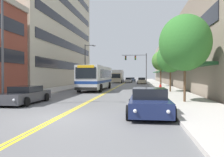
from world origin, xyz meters
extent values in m
plane|color=slate|center=(0.00, 37.00, 0.00)|extent=(240.00, 240.00, 0.00)
cube|color=#B2ADA5|center=(-7.33, 37.00, 0.08)|extent=(3.67, 106.00, 0.16)
cube|color=#B2ADA5|center=(7.33, 37.00, 0.08)|extent=(3.67, 106.00, 0.16)
cube|color=yellow|center=(-0.10, 37.00, 0.00)|extent=(0.14, 106.00, 0.01)
cube|color=yellow|center=(0.10, 37.00, 0.00)|extent=(0.14, 106.00, 0.01)
cube|color=beige|center=(-15.42, 30.84, 11.28)|extent=(12.00, 31.37, 22.56)
cube|color=black|center=(-9.38, 30.84, 3.76)|extent=(0.08, 28.86, 1.40)
cube|color=black|center=(-9.38, 30.84, 7.52)|extent=(0.08, 28.86, 1.40)
cube|color=black|center=(-9.38, 30.84, 11.28)|extent=(0.08, 28.86, 1.40)
cube|color=black|center=(-9.38, 30.84, 15.04)|extent=(0.08, 28.86, 1.40)
cube|color=gray|center=(13.42, 37.00, 5.35)|extent=(8.00, 68.00, 10.70)
cube|color=#1E4C28|center=(8.87, 37.00, 2.90)|extent=(1.10, 61.20, 0.24)
cube|color=black|center=(9.38, 37.00, 6.63)|extent=(0.08, 61.20, 1.40)
cube|color=silver|center=(-2.01, 19.18, 1.75)|extent=(2.57, 11.74, 2.81)
cube|color=navy|center=(-2.01, 19.18, 1.19)|extent=(2.59, 11.76, 0.32)
cube|color=black|center=(-2.01, 19.77, 2.20)|extent=(2.60, 9.15, 1.01)
cube|color=black|center=(-2.01, 13.29, 2.26)|extent=(2.32, 0.04, 1.24)
cube|color=yellow|center=(-2.01, 13.28, 2.96)|extent=(1.85, 0.06, 0.28)
cube|color=black|center=(-2.01, 13.27, 0.53)|extent=(2.52, 0.08, 0.32)
cylinder|color=black|center=(-3.33, 15.19, 0.50)|extent=(0.30, 1.00, 1.00)
cylinder|color=black|center=(-0.69, 15.19, 0.50)|extent=(0.30, 1.00, 1.00)
cylinder|color=black|center=(-3.33, 22.41, 0.50)|extent=(0.30, 1.00, 1.00)
cylinder|color=black|center=(-0.69, 22.41, 0.50)|extent=(0.30, 1.00, 1.00)
cube|color=#38383D|center=(-4.30, 4.72, 0.50)|extent=(1.87, 4.80, 0.66)
cube|color=black|center=(-4.30, 4.91, 1.04)|extent=(1.61, 2.11, 0.41)
cylinder|color=black|center=(-3.35, 3.24, 0.31)|extent=(0.22, 0.62, 0.62)
cylinder|color=black|center=(-5.26, 6.21, 0.31)|extent=(0.22, 0.62, 0.62)
cylinder|color=black|center=(-3.35, 6.21, 0.31)|extent=(0.22, 0.62, 0.62)
sphere|color=silver|center=(-3.65, 2.30, 0.53)|extent=(0.16, 0.16, 0.16)
cube|color=red|center=(-4.98, 7.13, 0.53)|extent=(0.18, 0.04, 0.10)
cube|color=red|center=(-3.63, 7.13, 0.53)|extent=(0.18, 0.04, 0.10)
cube|color=maroon|center=(-4.27, 30.03, 0.53)|extent=(1.94, 4.74, 0.69)
cube|color=black|center=(-4.27, 30.22, 1.08)|extent=(1.67, 2.09, 0.41)
cylinder|color=black|center=(-5.26, 28.56, 0.33)|extent=(0.22, 0.67, 0.67)
cylinder|color=black|center=(-3.28, 28.56, 0.33)|extent=(0.22, 0.67, 0.67)
cylinder|color=black|center=(-5.26, 31.50, 0.33)|extent=(0.22, 0.67, 0.67)
cylinder|color=black|center=(-3.28, 31.50, 0.33)|extent=(0.22, 0.67, 0.67)
sphere|color=silver|center=(-4.95, 27.64, 0.56)|extent=(0.16, 0.16, 0.16)
sphere|color=silver|center=(-3.59, 27.64, 0.56)|extent=(0.16, 0.16, 0.16)
cube|color=red|center=(-4.97, 32.41, 0.56)|extent=(0.18, 0.04, 0.10)
cube|color=red|center=(-3.57, 32.41, 0.56)|extent=(0.18, 0.04, 0.10)
cube|color=#19234C|center=(4.35, 1.13, 0.52)|extent=(1.91, 4.09, 0.67)
cube|color=black|center=(4.35, 1.29, 1.12)|extent=(1.64, 1.80, 0.52)
cylinder|color=black|center=(3.38, -0.14, 0.35)|extent=(0.22, 0.69, 0.69)
cylinder|color=black|center=(5.33, -0.14, 0.35)|extent=(0.22, 0.69, 0.69)
cylinder|color=black|center=(3.38, 2.40, 0.35)|extent=(0.22, 0.69, 0.69)
cylinder|color=black|center=(5.33, 2.40, 0.35)|extent=(0.22, 0.69, 0.69)
sphere|color=silver|center=(3.68, -0.94, 0.56)|extent=(0.16, 0.16, 0.16)
sphere|color=silver|center=(5.02, -0.94, 0.56)|extent=(0.16, 0.16, 0.16)
cube|color=red|center=(3.67, 3.18, 0.56)|extent=(0.18, 0.04, 0.10)
cube|color=red|center=(5.04, 3.18, 0.56)|extent=(0.18, 0.04, 0.10)
cube|color=beige|center=(4.26, 40.59, 0.55)|extent=(1.83, 4.60, 0.73)
cube|color=black|center=(4.26, 40.78, 1.17)|extent=(1.58, 2.02, 0.51)
cylinder|color=black|center=(3.33, 39.17, 0.33)|extent=(0.22, 0.67, 0.67)
cylinder|color=black|center=(5.20, 39.17, 0.33)|extent=(0.22, 0.67, 0.67)
cylinder|color=black|center=(3.33, 42.02, 0.33)|extent=(0.22, 0.67, 0.67)
cylinder|color=black|center=(5.20, 42.02, 0.33)|extent=(0.22, 0.67, 0.67)
sphere|color=silver|center=(3.62, 38.27, 0.59)|extent=(0.16, 0.16, 0.16)
sphere|color=silver|center=(4.91, 38.27, 0.59)|extent=(0.16, 0.16, 0.16)
cube|color=red|center=(3.60, 42.90, 0.59)|extent=(0.18, 0.04, 0.10)
cube|color=red|center=(4.92, 42.90, 0.59)|extent=(0.18, 0.04, 0.10)
cube|color=#475675|center=(1.42, 55.39, 0.51)|extent=(1.85, 4.42, 0.64)
cube|color=black|center=(1.42, 55.56, 1.06)|extent=(1.59, 1.95, 0.46)
cylinder|color=black|center=(0.47, 54.01, 0.35)|extent=(0.22, 0.70, 0.70)
cylinder|color=black|center=(2.37, 54.01, 0.35)|extent=(0.22, 0.70, 0.70)
cylinder|color=black|center=(0.47, 56.76, 0.35)|extent=(0.22, 0.70, 0.70)
cylinder|color=black|center=(2.37, 56.76, 0.35)|extent=(0.22, 0.70, 0.70)
sphere|color=silver|center=(0.77, 53.15, 0.55)|extent=(0.16, 0.16, 0.16)
sphere|color=silver|center=(2.07, 53.15, 0.55)|extent=(0.16, 0.16, 0.16)
cube|color=red|center=(0.75, 57.61, 0.55)|extent=(0.18, 0.04, 0.10)
cube|color=red|center=(2.09, 57.61, 0.55)|extent=(0.18, 0.04, 0.10)
cube|color=#B7B7BC|center=(0.79, 48.36, 0.51)|extent=(1.71, 4.67, 0.67)
cube|color=black|center=(0.79, 48.54, 1.09)|extent=(1.47, 2.05, 0.48)
cylinder|color=black|center=(-0.09, 46.91, 0.32)|extent=(0.22, 0.65, 0.65)
cylinder|color=black|center=(1.67, 46.91, 0.32)|extent=(0.22, 0.65, 0.65)
cylinder|color=black|center=(-0.09, 49.80, 0.32)|extent=(0.22, 0.65, 0.65)
cylinder|color=black|center=(1.67, 49.80, 0.32)|extent=(0.22, 0.65, 0.65)
sphere|color=silver|center=(0.19, 46.00, 0.55)|extent=(0.16, 0.16, 0.16)
sphere|color=silver|center=(1.39, 46.00, 0.55)|extent=(0.16, 0.16, 0.16)
cube|color=red|center=(0.17, 50.70, 0.55)|extent=(0.18, 0.04, 0.10)
cube|color=red|center=(1.41, 50.70, 0.55)|extent=(0.18, 0.04, 0.10)
cube|color=beige|center=(-1.93, 43.62, 1.38)|extent=(2.48, 2.24, 2.26)
cube|color=black|center=(-1.93, 42.48, 1.79)|extent=(2.11, 0.04, 0.99)
cube|color=white|center=(-1.93, 47.35, 1.78)|extent=(2.53, 5.22, 3.05)
cylinder|color=black|center=(-3.20, 43.62, 0.42)|extent=(0.28, 0.84, 0.84)
cylinder|color=black|center=(-0.66, 43.62, 0.42)|extent=(0.28, 0.84, 0.84)
cylinder|color=black|center=(-3.20, 48.92, 0.42)|extent=(0.28, 0.84, 0.84)
cylinder|color=black|center=(-0.66, 48.92, 0.42)|extent=(0.28, 0.84, 0.84)
cylinder|color=#47474C|center=(5.20, 37.91, 3.35)|extent=(0.18, 0.18, 6.70)
cylinder|color=#47474C|center=(2.57, 37.91, 6.35)|extent=(5.26, 0.11, 0.11)
cube|color=black|center=(2.83, 37.91, 5.75)|extent=(0.34, 0.26, 0.92)
sphere|color=red|center=(2.83, 37.75, 6.03)|extent=(0.18, 0.18, 0.18)
sphere|color=yellow|center=(2.83, 37.75, 5.75)|extent=(0.18, 0.18, 0.18)
sphere|color=green|center=(2.83, 37.75, 5.48)|extent=(0.18, 0.18, 0.18)
cylinder|color=black|center=(2.83, 37.91, 6.28)|extent=(0.02, 0.02, 0.14)
cube|color=black|center=(0.73, 37.91, 5.75)|extent=(0.34, 0.26, 0.92)
sphere|color=red|center=(0.73, 37.75, 6.03)|extent=(0.18, 0.18, 0.18)
sphere|color=yellow|center=(0.73, 37.75, 5.75)|extent=(0.18, 0.18, 0.18)
sphere|color=green|center=(0.73, 37.75, 5.48)|extent=(0.18, 0.18, 0.18)
cylinder|color=black|center=(0.73, 37.91, 6.28)|extent=(0.02, 0.02, 0.14)
cylinder|color=#47474C|center=(-5.30, 3.71, 4.34)|extent=(0.16, 0.16, 8.69)
cylinder|color=#47474C|center=(-5.30, 25.88, 3.57)|extent=(0.16, 0.16, 7.14)
cylinder|color=#47474C|center=(-4.52, 25.88, 6.99)|extent=(1.56, 0.10, 0.10)
ellipsoid|color=#B2B2B7|center=(-3.74, 25.88, 6.89)|extent=(0.56, 0.28, 0.20)
cylinder|color=brown|center=(6.99, 5.93, 1.47)|extent=(0.17, 0.17, 2.61)
ellipsoid|color=#2D6B28|center=(6.99, 5.93, 4.29)|extent=(3.59, 3.59, 3.95)
cylinder|color=brown|center=(7.27, 15.40, 1.43)|extent=(0.18, 0.18, 2.54)
ellipsoid|color=#2D6B28|center=(7.27, 15.40, 4.00)|extent=(3.06, 3.06, 3.36)
cylinder|color=brown|center=(7.39, 28.31, 1.66)|extent=(0.26, 0.26, 2.99)
ellipsoid|color=#42752D|center=(7.39, 28.31, 4.45)|extent=(3.06, 3.06, 3.37)
cylinder|color=red|center=(5.95, 12.80, 0.54)|extent=(0.24, 0.24, 0.75)
sphere|color=red|center=(5.95, 12.80, 0.97)|extent=(0.22, 0.22, 0.22)
cylinder|color=red|center=(5.79, 12.80, 0.62)|extent=(0.08, 0.11, 0.11)
camera|label=1|loc=(3.89, -9.91, 2.04)|focal=35.00mm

